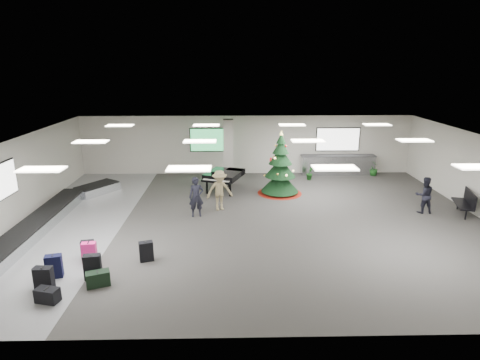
{
  "coord_description": "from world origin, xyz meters",
  "views": [
    {
      "loc": [
        -0.84,
        -14.61,
        5.89
      ],
      "look_at": [
        -0.5,
        1.0,
        1.35
      ],
      "focal_mm": 30.0,
      "sensor_mm": 36.0,
      "label": 1
    }
  ],
  "objects_px": {
    "grand_piano": "(223,175)",
    "service_counter": "(338,165)",
    "pink_suitcase": "(89,253)",
    "christmas_tree": "(280,172)",
    "baggage_carousel": "(50,217)",
    "traveler_b": "(220,190)",
    "potted_plant_right": "(374,168)",
    "traveler_bench": "(424,195)",
    "traveler_a": "(196,197)",
    "bench": "(466,201)",
    "potted_plant_left": "(310,173)"
  },
  "relations": [
    {
      "from": "grand_piano",
      "to": "service_counter",
      "type": "bearing_deg",
      "value": 45.98
    },
    {
      "from": "pink_suitcase",
      "to": "christmas_tree",
      "type": "height_order",
      "value": "christmas_tree"
    },
    {
      "from": "baggage_carousel",
      "to": "traveler_b",
      "type": "bearing_deg",
      "value": 11.26
    },
    {
      "from": "baggage_carousel",
      "to": "potted_plant_right",
      "type": "bearing_deg",
      "value": 23.63
    },
    {
      "from": "traveler_b",
      "to": "traveler_bench",
      "type": "height_order",
      "value": "traveler_b"
    },
    {
      "from": "traveler_b",
      "to": "traveler_bench",
      "type": "bearing_deg",
      "value": -18.68
    },
    {
      "from": "service_counter",
      "to": "traveler_a",
      "type": "xyz_separation_m",
      "value": [
        -7.24,
        -6.17,
        0.26
      ]
    },
    {
      "from": "christmas_tree",
      "to": "traveler_b",
      "type": "relative_size",
      "value": 1.76
    },
    {
      "from": "service_counter",
      "to": "traveler_bench",
      "type": "xyz_separation_m",
      "value": [
        1.99,
        -5.98,
        0.21
      ]
    },
    {
      "from": "bench",
      "to": "potted_plant_right",
      "type": "height_order",
      "value": "bench"
    },
    {
      "from": "baggage_carousel",
      "to": "bench",
      "type": "height_order",
      "value": "bench"
    },
    {
      "from": "traveler_a",
      "to": "traveler_b",
      "type": "bearing_deg",
      "value": 30.15
    },
    {
      "from": "pink_suitcase",
      "to": "grand_piano",
      "type": "relative_size",
      "value": 0.3
    },
    {
      "from": "christmas_tree",
      "to": "traveler_a",
      "type": "distance_m",
      "value": 4.67
    },
    {
      "from": "baggage_carousel",
      "to": "traveler_b",
      "type": "height_order",
      "value": "traveler_b"
    },
    {
      "from": "pink_suitcase",
      "to": "traveler_a",
      "type": "bearing_deg",
      "value": 45.75
    },
    {
      "from": "service_counter",
      "to": "christmas_tree",
      "type": "xyz_separation_m",
      "value": [
        -3.57,
        -3.29,
        0.47
      ]
    },
    {
      "from": "christmas_tree",
      "to": "grand_piano",
      "type": "distance_m",
      "value": 2.7
    },
    {
      "from": "grand_piano",
      "to": "bench",
      "type": "height_order",
      "value": "grand_piano"
    },
    {
      "from": "baggage_carousel",
      "to": "bench",
      "type": "distance_m",
      "value": 16.46
    },
    {
      "from": "potted_plant_right",
      "to": "traveler_b",
      "type": "bearing_deg",
      "value": -147.99
    },
    {
      "from": "grand_piano",
      "to": "traveler_b",
      "type": "distance_m",
      "value": 2.54
    },
    {
      "from": "traveler_a",
      "to": "potted_plant_left",
      "type": "relative_size",
      "value": 2.23
    },
    {
      "from": "traveler_a",
      "to": "potted_plant_left",
      "type": "xyz_separation_m",
      "value": [
        5.51,
        5.14,
        -0.45
      ]
    },
    {
      "from": "service_counter",
      "to": "traveler_bench",
      "type": "height_order",
      "value": "traveler_bench"
    },
    {
      "from": "traveler_a",
      "to": "pink_suitcase",
      "type": "bearing_deg",
      "value": -136.12
    },
    {
      "from": "baggage_carousel",
      "to": "potted_plant_left",
      "type": "distance_m",
      "value": 12.49
    },
    {
      "from": "baggage_carousel",
      "to": "service_counter",
      "type": "distance_m",
      "value": 14.5
    },
    {
      "from": "bench",
      "to": "traveler_bench",
      "type": "height_order",
      "value": "traveler_bench"
    },
    {
      "from": "christmas_tree",
      "to": "traveler_b",
      "type": "bearing_deg",
      "value": -142.17
    },
    {
      "from": "traveler_bench",
      "to": "service_counter",
      "type": "bearing_deg",
      "value": -72.75
    },
    {
      "from": "christmas_tree",
      "to": "potted_plant_right",
      "type": "height_order",
      "value": "christmas_tree"
    },
    {
      "from": "traveler_b",
      "to": "potted_plant_left",
      "type": "relative_size",
      "value": 2.34
    },
    {
      "from": "potted_plant_right",
      "to": "traveler_bench",
      "type": "bearing_deg",
      "value": -89.27
    },
    {
      "from": "service_counter",
      "to": "bench",
      "type": "distance_m",
      "value": 7.17
    },
    {
      "from": "pink_suitcase",
      "to": "traveler_b",
      "type": "distance_m",
      "value": 6.03
    },
    {
      "from": "potted_plant_right",
      "to": "potted_plant_left",
      "type": "bearing_deg",
      "value": -168.32
    },
    {
      "from": "traveler_a",
      "to": "potted_plant_right",
      "type": "distance_m",
      "value": 10.9
    },
    {
      "from": "traveler_bench",
      "to": "potted_plant_left",
      "type": "distance_m",
      "value": 6.2
    },
    {
      "from": "traveler_bench",
      "to": "potted_plant_left",
      "type": "relative_size",
      "value": 2.1
    },
    {
      "from": "baggage_carousel",
      "to": "potted_plant_right",
      "type": "height_order",
      "value": "potted_plant_right"
    },
    {
      "from": "traveler_bench",
      "to": "christmas_tree",
      "type": "bearing_deg",
      "value": -26.95
    },
    {
      "from": "traveler_bench",
      "to": "potted_plant_left",
      "type": "xyz_separation_m",
      "value": [
        -3.72,
        4.95,
        -0.4
      ]
    },
    {
      "from": "pink_suitcase",
      "to": "grand_piano",
      "type": "bearing_deg",
      "value": 54.06
    },
    {
      "from": "pink_suitcase",
      "to": "bench",
      "type": "height_order",
      "value": "bench"
    },
    {
      "from": "bench",
      "to": "traveler_b",
      "type": "relative_size",
      "value": 0.97
    },
    {
      "from": "grand_piano",
      "to": "pink_suitcase",
      "type": "bearing_deg",
      "value": -98.1
    },
    {
      "from": "christmas_tree",
      "to": "bench",
      "type": "height_order",
      "value": "christmas_tree"
    },
    {
      "from": "service_counter",
      "to": "grand_piano",
      "type": "distance_m",
      "value": 6.88
    },
    {
      "from": "service_counter",
      "to": "pink_suitcase",
      "type": "bearing_deg",
      "value": -135.47
    }
  ]
}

